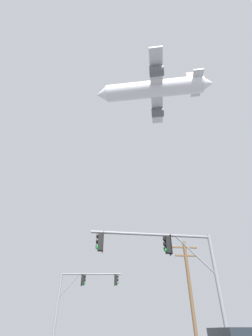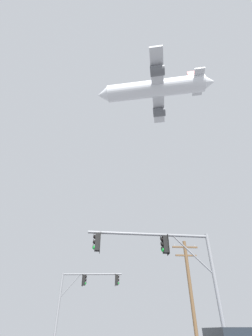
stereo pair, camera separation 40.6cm
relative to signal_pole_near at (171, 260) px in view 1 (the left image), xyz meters
name	(u,v)px [view 1 (the left image)]	position (x,y,z in m)	size (l,w,h in m)	color
signal_pole_near	(171,260)	(0.00, 0.00, 0.00)	(6.72, 0.64, 6.05)	slate
signal_pole_far	(81,290)	(-5.46, 12.31, 0.04)	(5.74, 0.79, 6.17)	slate
utility_pole	(190,288)	(3.47, 7.90, -0.30)	(2.20, 0.28, 8.03)	brown
airplane	(154,89)	(5.38, 19.97, 39.52)	(24.85, 19.20, 6.79)	white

